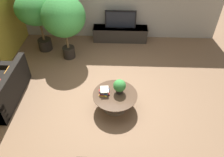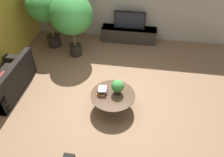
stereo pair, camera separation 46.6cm
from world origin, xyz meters
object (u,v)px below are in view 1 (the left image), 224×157
at_px(couch_by_wall, 3,90).
at_px(potted_plant_tabletop, 120,86).
at_px(coffee_table, 115,98).
at_px(media_console, 120,34).
at_px(potted_palm_tall, 37,10).
at_px(television, 121,20).
at_px(potted_palm_corner, 64,18).

bearing_deg(couch_by_wall, potted_plant_tabletop, 87.19).
height_order(coffee_table, couch_by_wall, couch_by_wall).
xyz_separation_m(media_console, couch_by_wall, (-2.95, -3.06, 0.02)).
xyz_separation_m(coffee_table, potted_palm_tall, (-2.45, 2.59, 1.09)).
distance_m(media_console, television, 0.54).
relative_size(media_console, couch_by_wall, 1.08).
height_order(television, potted_palm_tall, potted_palm_tall).
height_order(media_console, potted_palm_corner, potted_palm_corner).
height_order(media_console, coffee_table, media_console).
bearing_deg(coffee_table, couch_by_wall, 175.52).
distance_m(coffee_table, potted_plant_tabletop, 0.36).
relative_size(potted_palm_tall, potted_plant_tabletop, 5.27).
bearing_deg(potted_plant_tabletop, media_console, 90.20).
bearing_deg(media_console, coffee_table, -91.58).
distance_m(television, potted_palm_tall, 2.70).
xyz_separation_m(media_console, potted_palm_corner, (-1.64, -1.14, 1.12)).
relative_size(couch_by_wall, potted_palm_tall, 0.91).
bearing_deg(media_console, television, -90.00).
xyz_separation_m(coffee_table, potted_palm_corner, (-1.55, 2.15, 1.06)).
distance_m(coffee_table, couch_by_wall, 2.87).
relative_size(media_console, potted_palm_tall, 0.99).
height_order(television, coffee_table, television).
bearing_deg(potted_plant_tabletop, potted_palm_tall, 135.50).
bearing_deg(potted_palm_tall, potted_palm_corner, -26.09).
bearing_deg(television, potted_plant_tabletop, -89.80).
distance_m(couch_by_wall, potted_plant_tabletop, 2.99).
height_order(coffee_table, potted_plant_tabletop, potted_plant_tabletop).
xyz_separation_m(television, potted_palm_corner, (-1.64, -1.14, 0.57)).
bearing_deg(potted_palm_corner, media_console, 34.76).
xyz_separation_m(media_console, television, (-0.00, -0.00, 0.54)).
bearing_deg(media_console, couch_by_wall, -133.98).
bearing_deg(couch_by_wall, potted_palm_corner, 145.67).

